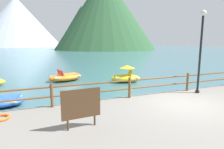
# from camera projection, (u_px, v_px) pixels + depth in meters

# --- Properties ---
(ground_plane) EXTENTS (200.00, 200.00, 0.00)m
(ground_plane) POSITION_uv_depth(u_px,v_px,m) (61.00, 55.00, 44.51)
(ground_plane) COLOR #3D6B75
(dock_railing) EXTENTS (23.92, 0.12, 0.95)m
(dock_railing) POSITION_uv_depth(u_px,v_px,m) (161.00, 83.00, 9.23)
(dock_railing) COLOR brown
(dock_railing) RESTS_ON promenade_dock
(lamp_post) EXTENTS (0.28, 0.28, 4.02)m
(lamp_post) POSITION_uv_depth(u_px,v_px,m) (201.00, 44.00, 9.13)
(lamp_post) COLOR black
(lamp_post) RESTS_ON promenade_dock
(sign_board) EXTENTS (1.18, 0.13, 1.19)m
(sign_board) POSITION_uv_depth(u_px,v_px,m) (81.00, 104.00, 5.51)
(sign_board) COLOR beige
(sign_board) RESTS_ON promenade_dock
(life_ring) EXTENTS (0.61, 0.61, 0.09)m
(life_ring) POSITION_uv_depth(u_px,v_px,m) (0.00, 118.00, 6.26)
(life_ring) COLOR orange
(life_ring) RESTS_ON promenade_dock
(pedal_boat_0) EXTENTS (2.39, 1.65, 1.27)m
(pedal_boat_0) POSITION_uv_depth(u_px,v_px,m) (126.00, 76.00, 13.93)
(pedal_boat_0) COLOR yellow
(pedal_boat_0) RESTS_ON ground
(pedal_boat_1) EXTENTS (2.86, 2.03, 0.89)m
(pedal_boat_1) POSITION_uv_depth(u_px,v_px,m) (66.00, 77.00, 14.42)
(pedal_boat_1) COLOR orange
(pedal_boat_1) RESTS_ON ground
(cliff_headland) EXTENTS (40.69, 40.69, 29.73)m
(cliff_headland) POSITION_uv_depth(u_px,v_px,m) (101.00, 14.00, 76.06)
(cliff_headland) COLOR #2D5633
(cliff_headland) RESTS_ON ground
(distant_peak) EXTENTS (55.23, 55.23, 31.46)m
(distant_peak) POSITION_uv_depth(u_px,v_px,m) (17.00, 22.00, 121.64)
(distant_peak) COLOR #A8B2C1
(distant_peak) RESTS_ON ground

